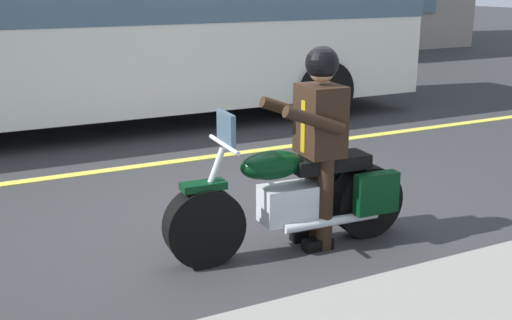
{
  "coord_description": "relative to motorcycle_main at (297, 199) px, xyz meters",
  "views": [
    {
      "loc": [
        2.65,
        5.39,
        2.26
      ],
      "look_at": [
        0.29,
        0.71,
        0.75
      ],
      "focal_mm": 44.07,
      "sensor_mm": 36.0,
      "label": 1
    }
  ],
  "objects": [
    {
      "name": "lane_center_stripe",
      "position": [
        -0.05,
        -3.02,
        -0.45
      ],
      "size": [
        60.0,
        0.16,
        0.01
      ],
      "primitive_type": "cube",
      "color": "#E5DB4C",
      "rests_on": "ground_plane"
    },
    {
      "name": "bus_near",
      "position": [
        0.63,
        -5.42,
        1.42
      ],
      "size": [
        11.05,
        2.7,
        3.3
      ],
      "color": "white",
      "rests_on": "ground_plane"
    },
    {
      "name": "motorcycle_main",
      "position": [
        0.0,
        0.0,
        0.0
      ],
      "size": [
        2.22,
        0.66,
        1.26
      ],
      "color": "black",
      "rests_on": "ground_plane"
    },
    {
      "name": "rider_main",
      "position": [
        -0.19,
        0.01,
        0.58
      ],
      "size": [
        0.64,
        0.57,
        1.74
      ],
      "color": "black",
      "rests_on": "ground_plane"
    },
    {
      "name": "ground_plane",
      "position": [
        -0.05,
        -1.02,
        -0.45
      ],
      "size": [
        80.0,
        80.0,
        0.0
      ],
      "primitive_type": "plane",
      "color": "#333335"
    }
  ]
}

